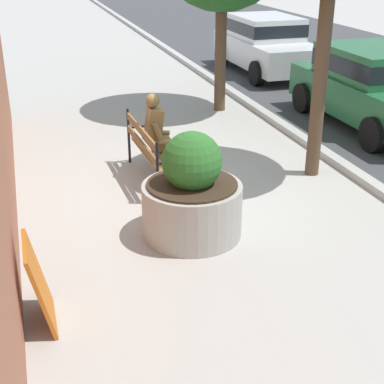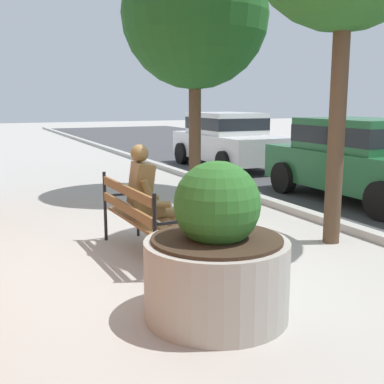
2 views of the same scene
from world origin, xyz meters
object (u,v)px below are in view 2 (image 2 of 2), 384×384
(park_bench, at_px, (139,213))
(parked_car_green, at_px, (361,157))
(concrete_planter, at_px, (217,258))
(street_tree_near_bench, at_px, (195,15))
(bronze_statue_seated, at_px, (153,200))
(parked_car_white, at_px, (227,138))

(park_bench, xyz_separation_m, parked_car_green, (-1.51, 4.94, 0.30))
(concrete_planter, xyz_separation_m, street_tree_near_bench, (-5.41, 2.32, 2.99))
(bronze_statue_seated, xyz_separation_m, street_tree_near_bench, (-3.42, 2.18, 2.86))
(park_bench, relative_size, concrete_planter, 1.31)
(bronze_statue_seated, relative_size, concrete_planter, 0.99)
(bronze_statue_seated, height_order, parked_car_green, parked_car_green)
(bronze_statue_seated, bearing_deg, street_tree_near_bench, 147.49)
(parked_car_white, bearing_deg, concrete_planter, -29.31)
(bronze_statue_seated, xyz_separation_m, parked_car_white, (-6.69, 4.73, 0.17))
(street_tree_near_bench, relative_size, parked_car_green, 1.21)
(parked_car_white, xyz_separation_m, parked_car_green, (5.27, 0.00, 0.00))
(street_tree_near_bench, relative_size, parked_car_white, 1.21)
(concrete_planter, bearing_deg, bronze_statue_seated, 175.81)
(park_bench, relative_size, bronze_statue_seated, 1.33)
(street_tree_near_bench, distance_m, parked_car_white, 4.94)
(concrete_planter, relative_size, parked_car_green, 0.34)
(park_bench, height_order, parked_car_white, parked_car_white)
(parked_car_green, bearing_deg, concrete_planter, -54.99)
(park_bench, relative_size, street_tree_near_bench, 0.36)
(parked_car_green, bearing_deg, park_bench, -72.99)
(park_bench, bearing_deg, street_tree_near_bench, 145.73)
(park_bench, distance_m, street_tree_near_bench, 5.19)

